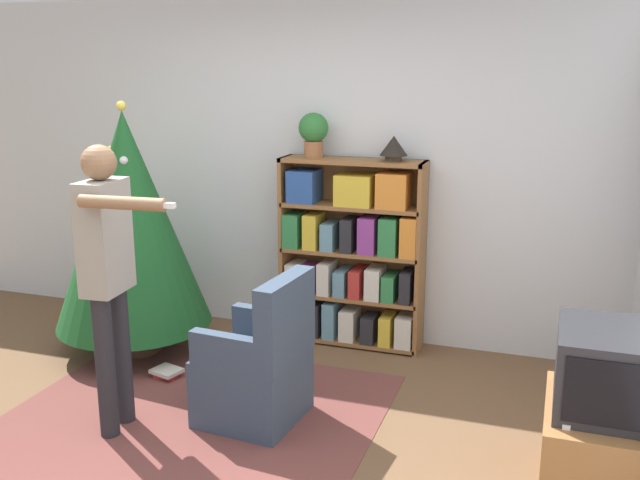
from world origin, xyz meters
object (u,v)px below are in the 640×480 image
at_px(bookshelf, 351,256).
at_px(christmas_tree, 129,221).
at_px(standing_person, 108,266).
at_px(television, 603,370).
at_px(armchair, 258,370).
at_px(table_lamp, 394,147).
at_px(potted_plant, 313,132).

bearing_deg(bookshelf, christmas_tree, -155.79).
height_order(christmas_tree, standing_person, christmas_tree).
xyz_separation_m(television, christmas_tree, (-3.19, 0.85, 0.32)).
distance_m(christmas_tree, armchair, 1.62).
distance_m(standing_person, table_lamp, 2.18).
bearing_deg(table_lamp, television, -47.23).
xyz_separation_m(armchair, table_lamp, (0.48, 1.36, 1.20)).
height_order(television, armchair, armchair).
relative_size(standing_person, table_lamp, 8.40).
xyz_separation_m(television, table_lamp, (-1.41, 1.52, 0.85)).
distance_m(standing_person, potted_plant, 1.93).
relative_size(bookshelf, table_lamp, 7.12).
bearing_deg(standing_person, christmas_tree, -156.32).
distance_m(armchair, standing_person, 1.07).
bearing_deg(standing_person, armchair, 111.98).
height_order(armchair, standing_person, standing_person).
bearing_deg(bookshelf, standing_person, -118.06).
bearing_deg(table_lamp, armchair, -109.53).
height_order(bookshelf, table_lamp, table_lamp).
bearing_deg(television, christmas_tree, 165.07).
height_order(armchair, table_lamp, table_lamp).
distance_m(christmas_tree, table_lamp, 1.98).
bearing_deg(standing_person, television, 89.94).
xyz_separation_m(potted_plant, table_lamp, (0.61, 0.00, -0.09)).
bearing_deg(potted_plant, standing_person, -109.67).
bearing_deg(armchair, standing_person, -58.63).
xyz_separation_m(christmas_tree, armchair, (1.30, -0.68, -0.67)).
height_order(television, potted_plant, potted_plant).
relative_size(bookshelf, potted_plant, 4.33).
bearing_deg(armchair, potted_plant, -169.78).
distance_m(bookshelf, armchair, 1.41).
xyz_separation_m(christmas_tree, table_lamp, (1.78, 0.67, 0.53)).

